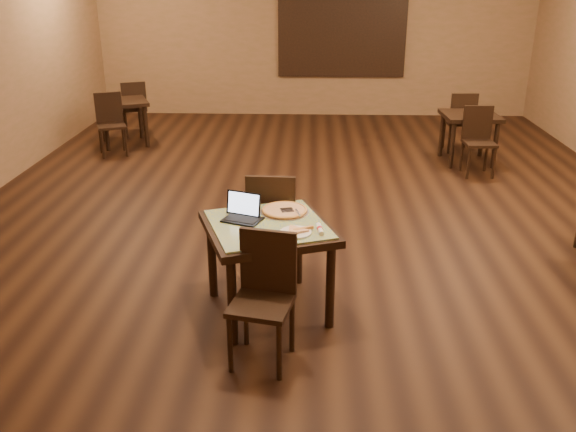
{
  "coord_description": "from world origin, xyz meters",
  "views": [
    {
      "loc": [
        -0.06,
        -6.64,
        2.57
      ],
      "look_at": [
        -0.22,
        -2.38,
        0.85
      ],
      "focal_mm": 38.0,
      "sensor_mm": 36.0,
      "label": 1
    }
  ],
  "objects_px": {
    "chair_main_far": "(272,219)",
    "other_table_a_chair_far": "(461,119)",
    "laptop": "(243,212)",
    "other_table_a": "(470,122)",
    "tiled_table": "(268,236)",
    "pizza_pan": "(285,212)",
    "other_table_a_chair_near": "(478,136)",
    "other_table_b": "(122,108)",
    "other_table_b_chair_far": "(134,105)",
    "other_table_b_chair_near": "(110,120)",
    "chair_main_near": "(265,290)"
  },
  "relations": [
    {
      "from": "chair_main_far",
      "to": "other_table_a_chair_far",
      "type": "xyz_separation_m",
      "value": [
        2.58,
        4.17,
        -0.04
      ]
    },
    {
      "from": "tiled_table",
      "to": "other_table_a_chair_near",
      "type": "height_order",
      "value": "other_table_a_chair_near"
    },
    {
      "from": "other_table_a_chair_far",
      "to": "other_table_b_chair_far",
      "type": "height_order",
      "value": "other_table_a_chair_far"
    },
    {
      "from": "tiled_table",
      "to": "chair_main_far",
      "type": "xyz_separation_m",
      "value": [
        -0.0,
        0.61,
        -0.11
      ]
    },
    {
      "from": "other_table_a",
      "to": "other_table_b_chair_far",
      "type": "bearing_deg",
      "value": 162.98
    },
    {
      "from": "pizza_pan",
      "to": "other_table_a_chair_far",
      "type": "xyz_separation_m",
      "value": [
        2.45,
        4.54,
        -0.26
      ]
    },
    {
      "from": "chair_main_far",
      "to": "other_table_a_chair_far",
      "type": "distance_m",
      "value": 4.9
    },
    {
      "from": "chair_main_near",
      "to": "other_table_a_chair_near",
      "type": "xyz_separation_m",
      "value": [
        2.55,
        4.35,
        -0.01
      ]
    },
    {
      "from": "laptop",
      "to": "other_table_b",
      "type": "bearing_deg",
      "value": 136.9
    },
    {
      "from": "other_table_a_chair_far",
      "to": "tiled_table",
      "type": "bearing_deg",
      "value": 59.03
    },
    {
      "from": "pizza_pan",
      "to": "other_table_a_chair_near",
      "type": "xyz_separation_m",
      "value": [
        2.45,
        3.49,
        -0.26
      ]
    },
    {
      "from": "other_table_a",
      "to": "laptop",
      "type": "bearing_deg",
      "value": -126.35
    },
    {
      "from": "chair_main_near",
      "to": "other_table_a",
      "type": "height_order",
      "value": "chair_main_near"
    },
    {
      "from": "chair_main_near",
      "to": "chair_main_far",
      "type": "relative_size",
      "value": 0.95
    },
    {
      "from": "chair_main_far",
      "to": "other_table_b_chair_near",
      "type": "xyz_separation_m",
      "value": [
        -2.65,
        3.89,
        -0.04
      ]
    },
    {
      "from": "other_table_b",
      "to": "chair_main_far",
      "type": "bearing_deg",
      "value": -82.28
    },
    {
      "from": "laptop",
      "to": "other_table_b_chair_far",
      "type": "relative_size",
      "value": 0.38
    },
    {
      "from": "other_table_a_chair_far",
      "to": "other_table_b_chair_far",
      "type": "xyz_separation_m",
      "value": [
        -5.17,
        0.79,
        -0.0
      ]
    },
    {
      "from": "other_table_a_chair_far",
      "to": "other_table_b_chair_near",
      "type": "height_order",
      "value": "other_table_a_chair_far"
    },
    {
      "from": "laptop",
      "to": "other_table_a_chair_far",
      "type": "height_order",
      "value": "laptop"
    },
    {
      "from": "other_table_b",
      "to": "other_table_b_chair_far",
      "type": "distance_m",
      "value": 0.54
    },
    {
      "from": "other_table_a_chair_near",
      "to": "other_table_b_chair_near",
      "type": "xyz_separation_m",
      "value": [
        -5.22,
        0.78,
        -0.0
      ]
    },
    {
      "from": "tiled_table",
      "to": "laptop",
      "type": "bearing_deg",
      "value": 134.53
    },
    {
      "from": "chair_main_far",
      "to": "other_table_a_chair_near",
      "type": "relative_size",
      "value": 1.08
    },
    {
      "from": "pizza_pan",
      "to": "other_table_b_chair_near",
      "type": "distance_m",
      "value": 5.1
    },
    {
      "from": "pizza_pan",
      "to": "other_table_a",
      "type": "xyz_separation_m",
      "value": [
        2.45,
        4.02,
        -0.18
      ]
    },
    {
      "from": "chair_main_near",
      "to": "other_table_a",
      "type": "distance_m",
      "value": 5.5
    },
    {
      "from": "tiled_table",
      "to": "chair_main_far",
      "type": "relative_size",
      "value": 1.2
    },
    {
      "from": "tiled_table",
      "to": "chair_main_near",
      "type": "distance_m",
      "value": 0.63
    },
    {
      "from": "other_table_b",
      "to": "laptop",
      "type": "bearing_deg",
      "value": -86.78
    },
    {
      "from": "chair_main_near",
      "to": "other_table_a_chair_far",
      "type": "xyz_separation_m",
      "value": [
        2.56,
        5.4,
        -0.01
      ]
    },
    {
      "from": "other_table_b_chair_far",
      "to": "other_table_a_chair_near",
      "type": "bearing_deg",
      "value": 137.39
    },
    {
      "from": "laptop",
      "to": "other_table_a",
      "type": "relative_size",
      "value": 0.44
    },
    {
      "from": "chair_main_far",
      "to": "laptop",
      "type": "distance_m",
      "value": 0.61
    },
    {
      "from": "chair_main_near",
      "to": "other_table_a_chair_near",
      "type": "height_order",
      "value": "chair_main_near"
    },
    {
      "from": "other_table_b_chair_near",
      "to": "other_table_a_chair_far",
      "type": "bearing_deg",
      "value": -19.9
    },
    {
      "from": "pizza_pan",
      "to": "other_table_a_chair_near",
      "type": "distance_m",
      "value": 4.27
    },
    {
      "from": "tiled_table",
      "to": "other_table_b",
      "type": "height_order",
      "value": "tiled_table"
    },
    {
      "from": "chair_main_far",
      "to": "other_table_b",
      "type": "xyz_separation_m",
      "value": [
        -2.62,
        4.43,
        0.03
      ]
    },
    {
      "from": "laptop",
      "to": "other_table_b_chair_far",
      "type": "bearing_deg",
      "value": 134.38
    },
    {
      "from": "laptop",
      "to": "other_table_b_chair_near",
      "type": "bearing_deg",
      "value": 139.87
    },
    {
      "from": "other_table_a_chair_near",
      "to": "other_table_b_chair_near",
      "type": "relative_size",
      "value": 1.0
    },
    {
      "from": "chair_main_near",
      "to": "other_table_b_chair_near",
      "type": "height_order",
      "value": "chair_main_near"
    },
    {
      "from": "laptop",
      "to": "pizza_pan",
      "type": "height_order",
      "value": "laptop"
    },
    {
      "from": "tiled_table",
      "to": "other_table_a",
      "type": "height_order",
      "value": "tiled_table"
    },
    {
      "from": "other_table_a",
      "to": "other_table_a_chair_near",
      "type": "bearing_deg",
      "value": -93.08
    },
    {
      "from": "chair_main_near",
      "to": "other_table_b_chair_far",
      "type": "bearing_deg",
      "value": 125.32
    },
    {
      "from": "chair_main_far",
      "to": "other_table_a_chair_near",
      "type": "bearing_deg",
      "value": -126.49
    },
    {
      "from": "chair_main_near",
      "to": "laptop",
      "type": "bearing_deg",
      "value": 119.35
    },
    {
      "from": "other_table_b",
      "to": "chair_main_near",
      "type": "bearing_deg",
      "value": -87.88
    }
  ]
}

